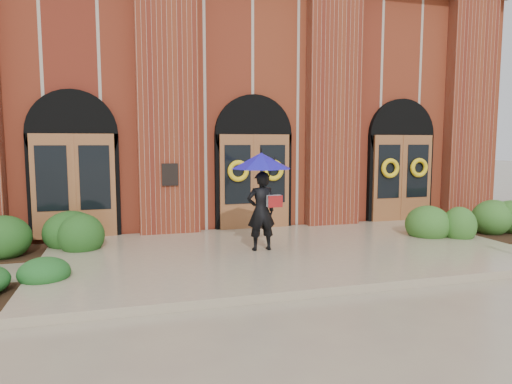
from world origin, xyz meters
name	(u,v)px	position (x,y,z in m)	size (l,w,h in m)	color
ground	(289,258)	(0.00, 0.00, 0.00)	(90.00, 90.00, 0.00)	gray
landing	(287,253)	(0.00, 0.15, 0.07)	(10.00, 5.30, 0.15)	tan
church_building	(212,115)	(0.00, 8.78, 3.50)	(16.20, 12.53, 7.00)	maroon
man_with_umbrella	(261,182)	(-0.56, 0.24, 1.60)	(1.31, 1.31, 2.08)	black
hedge_wall_left	(0,236)	(-5.95, 1.90, 0.44)	(3.40, 1.36, 0.87)	#1E4818
hedge_wall_right	(475,222)	(5.20, 0.50, 0.43)	(3.32, 1.33, 0.85)	#2C591F
hedge_front_left	(12,282)	(-5.10, -1.09, 0.24)	(1.35, 1.16, 0.48)	#1A4D1C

